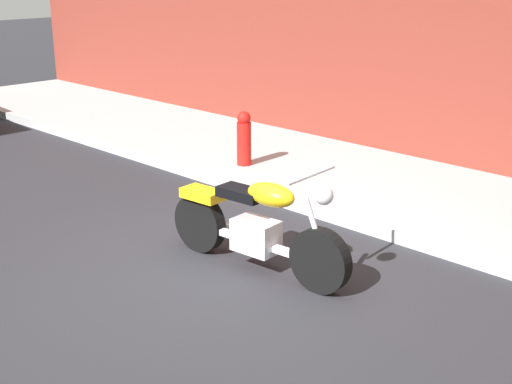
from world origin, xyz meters
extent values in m
plane|color=#28282D|center=(0.00, 0.00, 0.00)|extent=(60.00, 60.00, 0.00)
cube|color=#ACACAC|center=(0.00, 3.12, 0.07)|extent=(21.68, 2.73, 0.14)
cylinder|color=black|center=(0.84, 0.31, 0.31)|extent=(0.62, 0.18, 0.61)
cylinder|color=black|center=(-0.66, 0.18, 0.31)|extent=(0.62, 0.18, 0.61)
cube|color=silver|center=(0.09, 0.25, 0.36)|extent=(0.46, 0.32, 0.32)
cube|color=silver|center=(0.09, 0.25, 0.29)|extent=(1.36, 0.20, 0.06)
ellipsoid|color=yellow|center=(0.27, 0.26, 0.81)|extent=(0.54, 0.30, 0.22)
cube|color=black|center=(-0.09, 0.23, 0.75)|extent=(0.50, 0.28, 0.10)
cube|color=yellow|center=(-0.61, 0.19, 0.63)|extent=(0.46, 0.28, 0.10)
cylinder|color=silver|center=(0.78, 0.31, 0.59)|extent=(0.27, 0.07, 0.58)
cylinder|color=silver|center=(0.72, 0.30, 1.09)|extent=(0.10, 0.70, 0.04)
sphere|color=silver|center=(0.86, 0.31, 0.93)|extent=(0.17, 0.17, 0.17)
cylinder|color=silver|center=(-0.18, 0.39, 0.26)|extent=(0.80, 0.16, 0.09)
cylinder|color=red|center=(-2.29, 2.43, 0.38)|extent=(0.20, 0.20, 0.75)
sphere|color=red|center=(-2.29, 2.43, 0.81)|extent=(0.19, 0.19, 0.19)
camera|label=1|loc=(4.51, -4.26, 2.89)|focal=49.31mm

